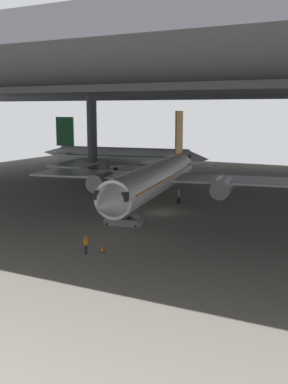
{
  "coord_description": "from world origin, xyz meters",
  "views": [
    {
      "loc": [
        24.39,
        -49.1,
        12.13
      ],
      "look_at": [
        -0.66,
        -1.52,
        2.61
      ],
      "focal_mm": 44.12,
      "sensor_mm": 36.0,
      "label": 1
    }
  ],
  "objects": [
    {
      "name": "ground_plane",
      "position": [
        0.0,
        0.0,
        0.0
      ],
      "size": [
        110.0,
        110.0,
        0.0
      ],
      "primitive_type": "plane",
      "color": "gray"
    },
    {
      "name": "hangar_structure",
      "position": [
        -0.06,
        13.74,
        15.01
      ],
      "size": [
        121.0,
        99.0,
        15.64
      ],
      "color": "#4C4F54",
      "rests_on": "ground_plane"
    },
    {
      "name": "airplane_main",
      "position": [
        -1.57,
        3.25,
        3.52
      ],
      "size": [
        36.97,
        37.8,
        11.82
      ],
      "color": "white",
      "rests_on": "ground_plane"
    },
    {
      "name": "boarding_stairs",
      "position": [
        -0.22,
        -7.18,
        0.74
      ],
      "size": [
        4.46,
        2.2,
        4.73
      ],
      "color": "slate",
      "rests_on": "ground_plane"
    },
    {
      "name": "crew_worker_near_nose",
      "position": [
        2.19,
        -17.48,
        0.91
      ],
      "size": [
        0.22,
        0.55,
        1.6
      ],
      "color": "#232838",
      "rests_on": "ground_plane"
    },
    {
      "name": "crew_worker_by_stairs",
      "position": [
        -2.26,
        -3.2,
        1.01
      ],
      "size": [
        0.36,
        0.5,
        1.76
      ],
      "color": "#232838",
      "rests_on": "ground_plane"
    },
    {
      "name": "airplane_distant",
      "position": [
        -20.78,
        27.0,
        3.28
      ],
      "size": [
        33.23,
        32.41,
        10.56
      ],
      "color": "white",
      "rests_on": "ground_plane"
    },
    {
      "name": "traffic_cone_orange",
      "position": [
        3.08,
        -16.32,
        0.29
      ],
      "size": [
        0.36,
        0.36,
        0.6
      ],
      "color": "black",
      "rests_on": "ground_plane"
    },
    {
      "name": "baggage_tug",
      "position": [
        -7.77,
        12.57,
        0.53
      ],
      "size": [
        1.74,
        2.43,
        0.9
      ],
      "color": "yellow",
      "rests_on": "ground_plane"
    }
  ]
}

